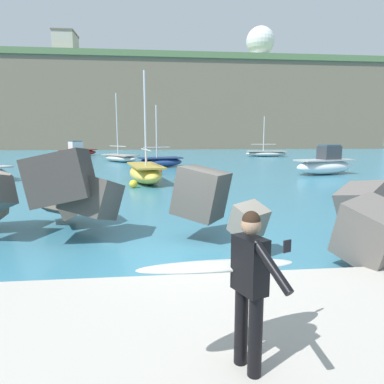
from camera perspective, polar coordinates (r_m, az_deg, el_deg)
The scene contains 16 objects.
ground_plane at distance 8.28m, azimuth -0.30°, elevation -10.18°, with size 400.00×400.00×0.00m, color teal.
walkway_path at distance 4.67m, azimuth 5.02°, elevation -25.27°, with size 48.00×4.40×0.24m, color #B2ADA3.
breakwater_jetty at distance 9.27m, azimuth -17.76°, elevation -1.96°, with size 27.35×6.56×2.50m.
surfer_with_board at distance 3.81m, azimuth 8.13°, elevation -13.79°, with size 2.06×1.46×1.78m.
boat_near_left at distance 47.66m, azimuth 12.28°, elevation 6.33°, with size 5.70×2.45×5.32m.
boat_near_centre at distance 37.79m, azimuth -11.91°, elevation 5.65°, with size 4.79×5.42×7.22m.
boat_near_right at distance 26.55m, azimuth 21.31°, elevation 4.29°, with size 4.97×2.89×2.15m.
boat_mid_centre at distance 20.57m, azimuth -7.80°, elevation 3.21°, with size 2.70×5.32×6.38m.
boat_mid_right at distance 30.93m, azimuth -5.33°, elevation 5.08°, with size 4.47×3.13×5.44m.
boat_far_left at distance 50.50m, azimuth -18.46°, elevation 6.48°, with size 5.13×5.36×2.09m.
mooring_buoy_inner at distance 24.82m, azimuth -5.53°, elevation 3.42°, with size 0.44×0.44×0.44m.
mooring_buoy_middle at distance 18.60m, azimuth -9.74°, elevation 1.35°, with size 0.44×0.44×0.44m.
headland_bluff at distance 89.10m, azimuth -7.74°, elevation 13.66°, with size 105.25×38.26×19.09m.
radar_dome at distance 90.75m, azimuth 11.31°, elevation 22.90°, with size 6.77×6.77×9.47m.
station_building_west at distance 83.48m, azimuth -20.29°, elevation 21.94°, with size 4.43×6.37×5.23m.
station_building_central at distance 99.14m, azimuth -4.00°, elevation 20.15°, with size 8.31×6.92×4.52m.
Camera 1 is at (-0.76, -7.77, 2.77)m, focal length 31.97 mm.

